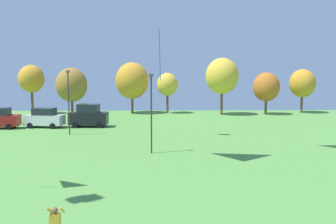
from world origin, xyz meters
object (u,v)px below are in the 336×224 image
Objects in this scene: treeline_tree_1 at (71,85)px; parked_car_second_from_left at (44,118)px; treeline_tree_5 at (266,87)px; treeline_tree_6 at (302,83)px; kite_flying_4 at (157,6)px; treeline_tree_3 at (167,85)px; parked_car_third_from_left at (89,116)px; treeline_tree_2 at (132,81)px; treeline_tree_4 at (222,76)px; treeline_tree_0 at (31,79)px; light_post_1 at (151,109)px; light_post_2 at (69,99)px.

parked_car_second_from_left is at bearing -91.38° from treeline_tree_1.
treeline_tree_6 reaches higher than treeline_tree_5.
kite_flying_4 reaches higher than treeline_tree_3.
kite_flying_4 is 39.72m from treeline_tree_6.
treeline_tree_1 is 28.95m from treeline_tree_5.
parked_car_third_from_left is 14.90m from treeline_tree_2.
treeline_tree_2 is 1.24× the size of treeline_tree_5.
treeline_tree_6 is (13.02, 2.36, -1.17)m from treeline_tree_4.
treeline_tree_4 is at bearing -177.48° from treeline_tree_5.
treeline_tree_2 is (15.07, 0.89, -0.29)m from treeline_tree_0.
treeline_tree_2 is 20.38m from treeline_tree_5.
light_post_1 is 27.79m from treeline_tree_2.
treeline_tree_6 is (30.50, 14.05, 3.30)m from parked_car_third_from_left.
parked_car_second_from_left is 25.90m from treeline_tree_4.
parked_car_third_from_left is 0.71× the size of light_post_1.
treeline_tree_4 is at bearing 36.12° from parked_car_second_from_left.
light_post_1 is at bearing -111.21° from treeline_tree_4.
kite_flying_4 is 22.00m from parked_car_third_from_left.
treeline_tree_6 is at bearing 31.55° from light_post_2.
kite_flying_4 is 8.37m from light_post_1.
treeline_tree_1 is at bearing -163.79° from treeline_tree_2.
kite_flying_4 reaches higher than treeline_tree_6.
treeline_tree_4 reaches higher than treeline_tree_1.
light_post_1 reaches higher than parked_car_second_from_left.
parked_car_second_from_left is 17.24m from treeline_tree_2.
parked_car_second_from_left is 0.65× the size of treeline_tree_1.
treeline_tree_6 is (31.40, 19.28, 0.93)m from light_post_2.
kite_flying_4 is 1.07× the size of parked_car_second_from_left.
kite_flying_4 reaches higher than light_post_2.
light_post_1 is 0.91× the size of treeline_tree_6.
light_post_1 is 0.79× the size of treeline_tree_2.
light_post_2 is 0.88× the size of treeline_tree_0.
treeline_tree_6 is at bearing 4.39° from treeline_tree_1.
treeline_tree_2 is at bearing 16.21° from treeline_tree_1.
treeline_tree_1 is 35.31m from treeline_tree_6.
light_post_1 is at bearing -44.51° from light_post_2.
treeline_tree_2 is at bearing 174.69° from treeline_tree_5.
parked_car_second_from_left is 0.73× the size of light_post_1.
treeline_tree_5 reaches higher than treeline_tree_3.
treeline_tree_4 is (8.08, -2.13, 1.32)m from treeline_tree_3.
light_post_2 is (-8.55, 8.40, 0.16)m from light_post_1.
treeline_tree_3 reaches higher than parked_car_third_from_left.
treeline_tree_3 is at bearing 86.36° from light_post_1.
treeline_tree_1 is (-12.87, 29.61, -5.97)m from kite_flying_4.
light_post_1 is (12.64, -13.30, 2.39)m from parked_car_second_from_left.
parked_car_third_from_left is 12.70m from treeline_tree_1.
light_post_2 is (-9.06, 13.04, -6.79)m from kite_flying_4.
treeline_tree_2 reaches higher than treeline_tree_5.
treeline_tree_1 is 1.12× the size of treeline_tree_3.
treeline_tree_2 is at bearing 97.45° from kite_flying_4.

